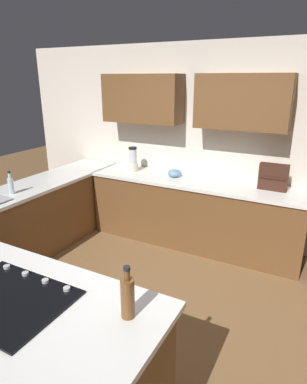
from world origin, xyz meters
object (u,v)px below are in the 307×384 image
(spice_rack, at_px, (273,177))
(cooktop, at_px, (7,298))
(dish_soap_bottle, at_px, (11,185))
(blender, at_px, (133,161))
(mixing_bowl, at_px, (175,173))
(second_bottle, at_px, (128,297))

(spice_rack, bearing_deg, cooktop, 69.70)
(dish_soap_bottle, bearing_deg, spice_rack, -149.63)
(blender, distance_m, mixing_bowl, 0.66)
(mixing_bowl, xyz_separation_m, dish_soap_bottle, (1.37, 1.50, 0.05))
(cooktop, xyz_separation_m, dish_soap_bottle, (1.55, -1.35, 0.10))
(spice_rack, xyz_separation_m, dish_soap_bottle, (2.62, 1.54, -0.05))
(cooktop, height_order, second_bottle, second_bottle)
(blender, relative_size, mixing_bowl, 1.81)
(spice_rack, bearing_deg, mixing_bowl, 1.70)
(spice_rack, xyz_separation_m, second_bottle, (0.35, 2.67, -0.03))
(cooktop, distance_m, spice_rack, 3.08)
(blender, relative_size, spice_rack, 1.04)
(mixing_bowl, distance_m, second_bottle, 2.78)
(dish_soap_bottle, bearing_deg, cooktop, 139.02)
(cooktop, distance_m, dish_soap_bottle, 2.06)
(cooktop, relative_size, blender, 2.23)
(second_bottle, bearing_deg, cooktop, 16.59)
(blender, bearing_deg, spice_rack, -178.88)
(blender, xyz_separation_m, spice_rack, (-1.90, -0.04, 0.01))
(mixing_bowl, height_order, dish_soap_bottle, dish_soap_bottle)
(blender, xyz_separation_m, dish_soap_bottle, (0.72, 1.50, -0.04))
(cooktop, height_order, dish_soap_bottle, dish_soap_bottle)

